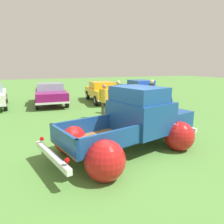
# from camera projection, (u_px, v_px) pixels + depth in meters

# --- Properties ---
(ground_plane) EXTENTS (80.00, 80.00, 0.00)m
(ground_plane) POSITION_uv_depth(u_px,v_px,m) (124.00, 151.00, 6.15)
(ground_plane) COLOR #548C3D
(vintage_pickup_truck) EXTENTS (4.92, 3.50, 1.96)m
(vintage_pickup_truck) POSITION_uv_depth(u_px,v_px,m) (134.00, 125.00, 6.21)
(vintage_pickup_truck) COLOR black
(vintage_pickup_truck) RESTS_ON ground
(show_car_1) EXTENTS (2.28, 4.65, 1.43)m
(show_car_1) POSITION_uv_depth(u_px,v_px,m) (50.00, 93.00, 13.60)
(show_car_1) COLOR black
(show_car_1) RESTS_ON ground
(show_car_2) EXTENTS (2.25, 4.51, 1.43)m
(show_car_2) POSITION_uv_depth(u_px,v_px,m) (102.00, 91.00, 14.67)
(show_car_2) COLOR black
(show_car_2) RESTS_ON ground
(show_car_3) EXTENTS (2.04, 4.59, 1.43)m
(show_car_3) POSITION_uv_depth(u_px,v_px,m) (142.00, 88.00, 16.47)
(show_car_3) COLOR black
(show_car_3) RESTS_ON ground
(spectator_0) EXTENTS (0.42, 0.53, 1.78)m
(spectator_0) POSITION_uv_depth(u_px,v_px,m) (151.00, 93.00, 11.77)
(spectator_0) COLOR #4C4742
(spectator_0) RESTS_ON ground
(spectator_1) EXTENTS (0.43, 0.53, 1.80)m
(spectator_1) POSITION_uv_depth(u_px,v_px,m) (118.00, 95.00, 10.80)
(spectator_1) COLOR gray
(spectator_1) RESTS_ON ground
(spectator_2) EXTENTS (0.51, 0.46, 1.70)m
(spectator_2) POSITION_uv_depth(u_px,v_px,m) (104.00, 99.00, 9.74)
(spectator_2) COLOR #4C4742
(spectator_2) RESTS_ON ground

